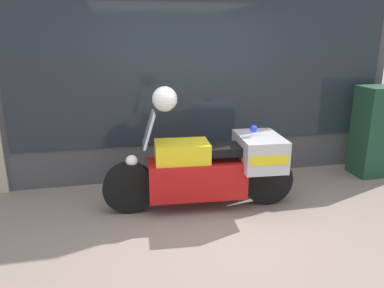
% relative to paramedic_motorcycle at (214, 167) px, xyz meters
% --- Properties ---
extents(ground_plane, '(60.00, 60.00, 0.00)m').
position_rel_paramedic_motorcycle_xyz_m(ground_plane, '(-0.16, -0.77, -0.52)').
color(ground_plane, gray).
extents(shop_building, '(6.36, 0.55, 3.66)m').
position_rel_paramedic_motorcycle_xyz_m(shop_building, '(-0.52, 1.23, 1.32)').
color(shop_building, '#424247').
rests_on(shop_building, ground).
extents(window_display, '(5.17, 0.30, 1.97)m').
position_rel_paramedic_motorcycle_xyz_m(window_display, '(0.13, 1.26, -0.05)').
color(window_display, slate).
rests_on(window_display, ground).
extents(paramedic_motorcycle, '(2.33, 0.77, 1.22)m').
position_rel_paramedic_motorcycle_xyz_m(paramedic_motorcycle, '(0.00, 0.00, 0.00)').
color(paramedic_motorcycle, black).
rests_on(paramedic_motorcycle, ground).
extents(utility_cabinet, '(0.77, 0.45, 1.34)m').
position_rel_paramedic_motorcycle_xyz_m(utility_cabinet, '(2.75, 0.57, 0.15)').
color(utility_cabinet, '#193D28').
rests_on(utility_cabinet, ground).
extents(white_helmet, '(0.28, 0.28, 0.28)m').
position_rel_paramedic_motorcycle_xyz_m(white_helmet, '(-0.58, 0.04, 0.84)').
color(white_helmet, white).
rests_on(white_helmet, paramedic_motorcycle).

